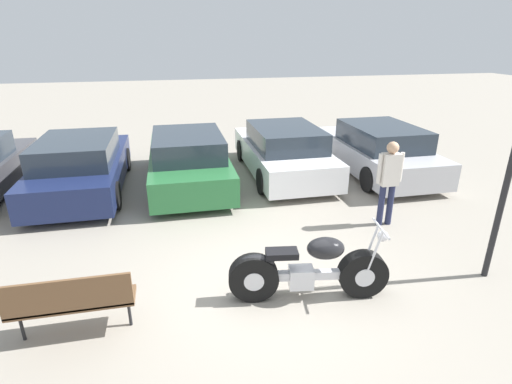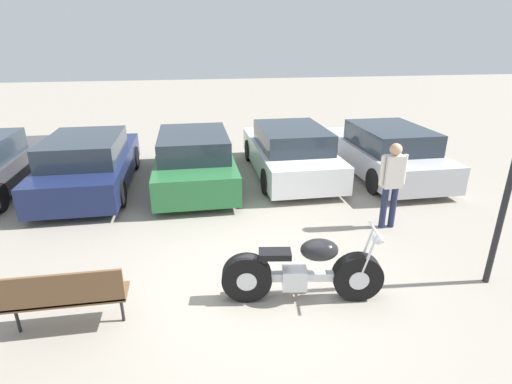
{
  "view_description": "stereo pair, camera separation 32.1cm",
  "coord_description": "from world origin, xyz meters",
  "px_view_note": "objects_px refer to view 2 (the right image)",
  "views": [
    {
      "loc": [
        -1.29,
        -4.87,
        3.5
      ],
      "look_at": [
        0.13,
        1.68,
        0.85
      ],
      "focal_mm": 28.0,
      "sensor_mm": 36.0,
      "label": 1
    },
    {
      "loc": [
        -0.98,
        -4.94,
        3.5
      ],
      "look_at": [
        0.13,
        1.68,
        0.85
      ],
      "focal_mm": 28.0,
      "sensor_mm": 36.0,
      "label": 2
    }
  ],
  "objects_px": {
    "parked_car_navy": "(89,163)",
    "parked_car_white": "(289,152)",
    "person_standing": "(392,179)",
    "parked_car_silver": "(385,151)",
    "park_bench": "(64,294)",
    "parked_car_green": "(194,159)",
    "motorcycle": "(301,271)"
  },
  "relations": [
    {
      "from": "parked_car_white",
      "to": "person_standing",
      "type": "bearing_deg",
      "value": -71.87
    },
    {
      "from": "parked_car_navy",
      "to": "parked_car_white",
      "type": "bearing_deg",
      "value": 2.4
    },
    {
      "from": "parked_car_silver",
      "to": "park_bench",
      "type": "height_order",
      "value": "parked_car_silver"
    },
    {
      "from": "motorcycle",
      "to": "parked_car_navy",
      "type": "bearing_deg",
      "value": 126.98
    },
    {
      "from": "parked_car_green",
      "to": "park_bench",
      "type": "bearing_deg",
      "value": -108.0
    },
    {
      "from": "park_bench",
      "to": "person_standing",
      "type": "relative_size",
      "value": 0.87
    },
    {
      "from": "parked_car_green",
      "to": "person_standing",
      "type": "xyz_separation_m",
      "value": [
        3.61,
        -3.15,
        0.37
      ]
    },
    {
      "from": "parked_car_silver",
      "to": "person_standing",
      "type": "xyz_separation_m",
      "value": [
        -1.38,
        -2.99,
        0.37
      ]
    },
    {
      "from": "motorcycle",
      "to": "parked_car_white",
      "type": "bearing_deg",
      "value": 77.8
    },
    {
      "from": "parked_car_green",
      "to": "person_standing",
      "type": "height_order",
      "value": "person_standing"
    },
    {
      "from": "parked_car_navy",
      "to": "parked_car_silver",
      "type": "xyz_separation_m",
      "value": [
        7.49,
        -0.19,
        0.0
      ]
    },
    {
      "from": "parked_car_navy",
      "to": "park_bench",
      "type": "xyz_separation_m",
      "value": [
        0.8,
        -5.27,
        -0.08
      ]
    },
    {
      "from": "person_standing",
      "to": "park_bench",
      "type": "bearing_deg",
      "value": -158.54
    },
    {
      "from": "parked_car_silver",
      "to": "parked_car_navy",
      "type": "bearing_deg",
      "value": 178.52
    },
    {
      "from": "motorcycle",
      "to": "person_standing",
      "type": "distance_m",
      "value": 3.01
    },
    {
      "from": "parked_car_navy",
      "to": "parked_car_white",
      "type": "distance_m",
      "value": 5.0
    },
    {
      "from": "parked_car_white",
      "to": "parked_car_silver",
      "type": "xyz_separation_m",
      "value": [
        2.5,
        -0.4,
        0.0
      ]
    },
    {
      "from": "parked_car_green",
      "to": "park_bench",
      "type": "xyz_separation_m",
      "value": [
        -1.7,
        -5.23,
        -0.08
      ]
    },
    {
      "from": "parked_car_silver",
      "to": "person_standing",
      "type": "relative_size",
      "value": 2.63
    },
    {
      "from": "park_bench",
      "to": "parked_car_white",
      "type": "bearing_deg",
      "value": 52.56
    },
    {
      "from": "parked_car_white",
      "to": "parked_car_silver",
      "type": "bearing_deg",
      "value": -9.18
    },
    {
      "from": "motorcycle",
      "to": "parked_car_navy",
      "type": "relative_size",
      "value": 0.51
    },
    {
      "from": "parked_car_navy",
      "to": "parked_car_white",
      "type": "xyz_separation_m",
      "value": [
        4.99,
        0.21,
        0.0
      ]
    },
    {
      "from": "motorcycle",
      "to": "person_standing",
      "type": "height_order",
      "value": "person_standing"
    },
    {
      "from": "parked_car_navy",
      "to": "parked_car_green",
      "type": "height_order",
      "value": "same"
    },
    {
      "from": "parked_car_white",
      "to": "person_standing",
      "type": "xyz_separation_m",
      "value": [
        1.11,
        -3.39,
        0.37
      ]
    },
    {
      "from": "parked_car_navy",
      "to": "parked_car_silver",
      "type": "relative_size",
      "value": 1.0
    },
    {
      "from": "park_bench",
      "to": "parked_car_navy",
      "type": "bearing_deg",
      "value": 98.58
    },
    {
      "from": "parked_car_navy",
      "to": "parked_car_white",
      "type": "relative_size",
      "value": 1.0
    },
    {
      "from": "motorcycle",
      "to": "parked_car_navy",
      "type": "distance_m",
      "value": 6.39
    },
    {
      "from": "parked_car_white",
      "to": "person_standing",
      "type": "relative_size",
      "value": 2.63
    },
    {
      "from": "parked_car_green",
      "to": "person_standing",
      "type": "distance_m",
      "value": 4.8
    }
  ]
}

